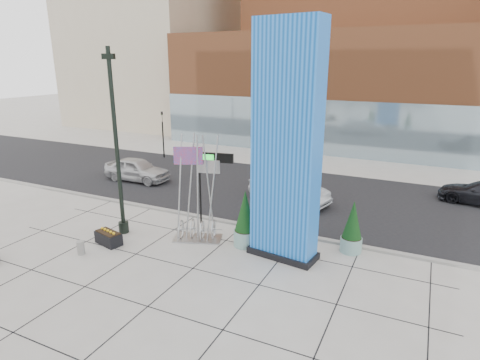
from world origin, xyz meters
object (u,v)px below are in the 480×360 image
at_px(public_art_sculpture, 197,213).
at_px(overhead_street_sign, 211,164).
at_px(car_silver_mid, 289,189).
at_px(lamp_post, 118,162).
at_px(car_white_west, 137,170).
at_px(blue_pylon, 286,150).
at_px(concrete_bollard, 81,248).

bearing_deg(public_art_sculpture, overhead_street_sign, 72.37).
bearing_deg(overhead_street_sign, car_silver_mid, 55.48).
distance_m(lamp_post, car_white_west, 9.67).
relative_size(lamp_post, car_silver_mid, 1.78).
bearing_deg(blue_pylon, car_white_west, 162.05).
distance_m(lamp_post, car_silver_mid, 10.32).
xyz_separation_m(public_art_sculpture, car_silver_mid, (2.29, 6.93, -0.53)).
relative_size(lamp_post, public_art_sculpture, 1.73).
relative_size(concrete_bollard, car_silver_mid, 0.13).
bearing_deg(public_art_sculpture, car_silver_mid, 52.82).
height_order(public_art_sculpture, car_white_west, public_art_sculpture).
height_order(blue_pylon, lamp_post, blue_pylon).
distance_m(public_art_sculpture, car_white_west, 11.27).
bearing_deg(overhead_street_sign, blue_pylon, -28.80).
bearing_deg(lamp_post, car_white_west, 125.12).
relative_size(car_white_west, car_silver_mid, 0.97).
height_order(car_white_west, car_silver_mid, car_silver_mid).
height_order(blue_pylon, car_silver_mid, blue_pylon).
relative_size(public_art_sculpture, car_silver_mid, 1.03).
bearing_deg(concrete_bollard, overhead_street_sign, 53.17).
xyz_separation_m(public_art_sculpture, concrete_bollard, (-3.88, -3.63, -1.05)).
bearing_deg(concrete_bollard, public_art_sculpture, 43.07).
bearing_deg(overhead_street_sign, lamp_post, -158.28).
bearing_deg(public_art_sculpture, car_white_west, 125.01).
xyz_separation_m(blue_pylon, lamp_post, (-8.10, -1.07, -1.15)).
distance_m(blue_pylon, car_silver_mid, 8.13).
xyz_separation_m(public_art_sculpture, car_white_west, (-9.10, 6.63, -0.53)).
xyz_separation_m(lamp_post, public_art_sculpture, (3.78, 0.93, -2.31)).
xyz_separation_m(lamp_post, car_white_west, (-5.31, 7.56, -2.84)).
distance_m(overhead_street_sign, car_white_west, 10.72).
bearing_deg(blue_pylon, overhead_street_sign, 170.40).
bearing_deg(lamp_post, concrete_bollard, -92.18).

